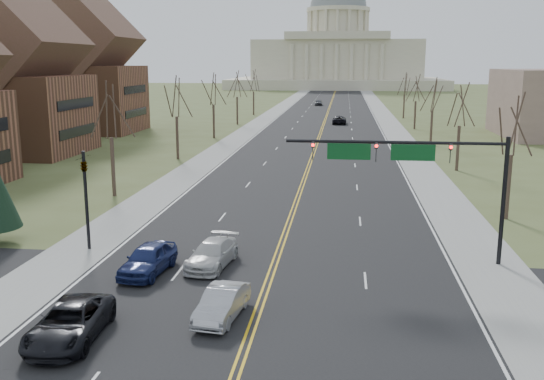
% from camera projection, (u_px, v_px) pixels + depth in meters
% --- Properties ---
extents(ground, '(600.00, 600.00, 0.00)m').
position_uv_depth(ground, '(237.00, 370.00, 22.33)').
color(ground, '#4D572B').
rests_on(ground, ground).
extents(road, '(20.00, 380.00, 0.01)m').
position_uv_depth(road, '(327.00, 115.00, 129.18)').
color(road, black).
rests_on(road, ground).
extents(cross_road, '(120.00, 14.00, 0.01)m').
position_uv_depth(cross_road, '(260.00, 306.00, 28.16)').
color(cross_road, black).
rests_on(cross_road, ground).
extents(sidewalk_left, '(4.00, 380.00, 0.03)m').
position_uv_depth(sidewalk_left, '(271.00, 114.00, 130.56)').
color(sidewalk_left, gray).
rests_on(sidewalk_left, ground).
extents(sidewalk_right, '(4.00, 380.00, 0.03)m').
position_uv_depth(sidewalk_right, '(384.00, 115.00, 127.79)').
color(sidewalk_right, gray).
rests_on(sidewalk_right, ground).
extents(center_line, '(0.42, 380.00, 0.01)m').
position_uv_depth(center_line, '(327.00, 115.00, 129.17)').
color(center_line, gold).
rests_on(center_line, road).
extents(edge_line_left, '(0.15, 380.00, 0.01)m').
position_uv_depth(edge_line_left, '(281.00, 114.00, 130.31)').
color(edge_line_left, silver).
rests_on(edge_line_left, road).
extents(edge_line_right, '(0.15, 380.00, 0.01)m').
position_uv_depth(edge_line_right, '(373.00, 115.00, 128.04)').
color(edge_line_right, silver).
rests_on(edge_line_right, road).
extents(capitol, '(90.00, 60.00, 50.00)m').
position_uv_depth(capitol, '(337.00, 54.00, 262.13)').
color(capitol, beige).
rests_on(capitol, ground).
extents(signal_mast, '(12.12, 0.44, 7.20)m').
position_uv_depth(signal_mast, '(411.00, 161.00, 33.39)').
color(signal_mast, black).
rests_on(signal_mast, ground).
extents(signal_left, '(0.32, 0.36, 6.00)m').
position_uv_depth(signal_left, '(86.00, 189.00, 36.00)').
color(signal_left, black).
rests_on(signal_left, ground).
extents(tree_r_0, '(3.74, 3.74, 8.50)m').
position_uv_depth(tree_r_0, '(513.00, 128.00, 42.49)').
color(tree_r_0, '#382A21').
rests_on(tree_r_0, ground).
extents(tree_l_0, '(3.96, 3.96, 9.00)m').
position_uv_depth(tree_l_0, '(110.00, 114.00, 49.88)').
color(tree_l_0, '#382A21').
rests_on(tree_l_0, ground).
extents(tree_r_1, '(3.74, 3.74, 8.50)m').
position_uv_depth(tree_r_1, '(461.00, 108.00, 61.92)').
color(tree_r_1, '#382A21').
rests_on(tree_r_1, ground).
extents(tree_l_1, '(3.96, 3.96, 9.00)m').
position_uv_depth(tree_l_1, '(176.00, 99.00, 69.31)').
color(tree_l_1, '#382A21').
rests_on(tree_l_1, ground).
extents(tree_r_2, '(3.74, 3.74, 8.50)m').
position_uv_depth(tree_r_2, '(433.00, 97.00, 81.34)').
color(tree_r_2, '#382A21').
rests_on(tree_r_2, ground).
extents(tree_l_2, '(3.96, 3.96, 9.00)m').
position_uv_depth(tree_l_2, '(213.00, 91.00, 88.73)').
color(tree_l_2, '#382A21').
rests_on(tree_l_2, ground).
extents(tree_r_3, '(3.74, 3.74, 8.50)m').
position_uv_depth(tree_r_3, '(416.00, 90.00, 100.77)').
color(tree_r_3, '#382A21').
rests_on(tree_r_3, ground).
extents(tree_l_3, '(3.96, 3.96, 9.00)m').
position_uv_depth(tree_l_3, '(237.00, 86.00, 108.16)').
color(tree_l_3, '#382A21').
rests_on(tree_l_3, ground).
extents(tree_r_4, '(3.74, 3.74, 8.50)m').
position_uv_depth(tree_r_4, '(405.00, 85.00, 120.20)').
color(tree_r_4, '#382A21').
rests_on(tree_r_4, ground).
extents(tree_l_4, '(3.96, 3.96, 9.00)m').
position_uv_depth(tree_l_4, '(254.00, 82.00, 127.59)').
color(tree_l_4, '#382A21').
rests_on(tree_l_4, ground).
extents(bldg_left_mid, '(15.10, 14.28, 20.75)m').
position_uv_depth(bldg_left_mid, '(15.00, 84.00, 73.29)').
color(bldg_left_mid, brown).
rests_on(bldg_left_mid, ground).
extents(bldg_left_far, '(17.10, 14.28, 23.25)m').
position_uv_depth(bldg_left_far, '(83.00, 72.00, 96.62)').
color(bldg_left_far, brown).
rests_on(bldg_left_far, ground).
extents(car_sb_inner_lead, '(1.98, 4.32, 1.37)m').
position_uv_depth(car_sb_inner_lead, '(222.00, 303.00, 26.70)').
color(car_sb_inner_lead, '#A0A2A8').
rests_on(car_sb_inner_lead, road).
extents(car_sb_outer_lead, '(2.78, 5.46, 1.48)m').
position_uv_depth(car_sb_outer_lead, '(70.00, 323.00, 24.60)').
color(car_sb_outer_lead, black).
rests_on(car_sb_outer_lead, road).
extents(car_sb_inner_second, '(2.58, 5.05, 1.40)m').
position_uv_depth(car_sb_inner_second, '(212.00, 254.00, 33.53)').
color(car_sb_inner_second, '#B5B5B5').
rests_on(car_sb_inner_second, road).
extents(car_sb_outer_second, '(2.37, 4.88, 1.61)m').
position_uv_depth(car_sb_outer_second, '(148.00, 259.00, 32.34)').
color(car_sb_outer_second, navy).
rests_on(car_sb_outer_second, road).
extents(car_far_nb, '(2.53, 5.31, 1.46)m').
position_uv_depth(car_far_nb, '(339.00, 120.00, 110.52)').
color(car_far_nb, black).
rests_on(car_far_nb, road).
extents(car_far_sb, '(1.84, 4.50, 1.53)m').
position_uv_depth(car_far_sb, '(319.00, 102.00, 156.90)').
color(car_far_sb, '#4F5157').
rests_on(car_far_sb, road).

